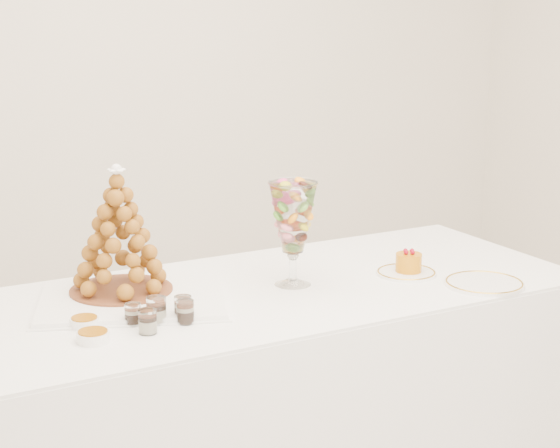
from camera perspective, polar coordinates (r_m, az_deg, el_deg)
buffet_table at (r=3.07m, az=-1.52°, el=-11.21°), size 2.15×0.95×0.80m
lace_tray at (r=2.85m, az=-9.02°, el=-4.61°), size 0.64×0.55×0.02m
macaron_vase at (r=2.94m, az=0.80°, el=0.32°), size 0.15×0.15×0.33m
cake_plate at (r=3.13m, az=7.70°, el=-2.98°), size 0.20×0.20×0.01m
spare_plate at (r=3.05m, az=12.34°, el=-3.57°), size 0.25×0.25×0.01m
verrine_a at (r=2.66m, az=-8.96°, el=-5.45°), size 0.05×0.05×0.06m
verrine_b at (r=2.66m, az=-7.55°, el=-5.23°), size 0.07×0.07×0.08m
verrine_c at (r=2.69m, az=-5.93°, el=-5.09°), size 0.06×0.06×0.07m
verrine_d at (r=2.59m, az=-8.07°, el=-5.90°), size 0.06×0.06×0.07m
verrine_e at (r=2.65m, az=-5.79°, el=-5.35°), size 0.05×0.05×0.07m
ramekin_back at (r=2.67m, az=-11.83°, el=-5.90°), size 0.08×0.08×0.03m
ramekin_front at (r=2.56m, az=-11.33°, el=-6.76°), size 0.09×0.09×0.03m
croquembouche at (r=2.86m, az=-9.80°, el=-0.38°), size 0.33×0.33×0.39m
mousse_cake at (r=3.12m, az=7.85°, el=-2.32°), size 0.09×0.09×0.08m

